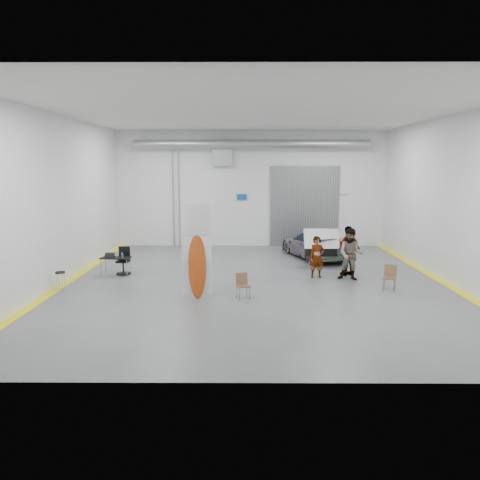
{
  "coord_description": "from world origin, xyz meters",
  "views": [
    {
      "loc": [
        -0.45,
        -16.59,
        4.19
      ],
      "look_at": [
        -0.55,
        0.43,
        1.5
      ],
      "focal_mm": 35.0,
      "sensor_mm": 36.0,
      "label": 1
    }
  ],
  "objects_px": {
    "surfboard_display": "(196,257)",
    "folding_chair_far": "(389,283)",
    "person_a": "(317,257)",
    "sedan_car": "(314,244)",
    "person_c": "(348,251)",
    "work_table": "(114,257)",
    "person_b": "(351,254)",
    "folding_chair_near": "(243,291)",
    "office_chair": "(124,262)",
    "shop_stool": "(61,281)"
  },
  "relations": [
    {
      "from": "sedan_car",
      "to": "folding_chair_near",
      "type": "bearing_deg",
      "value": 47.05
    },
    {
      "from": "person_a",
      "to": "folding_chair_far",
      "type": "bearing_deg",
      "value": -48.59
    },
    {
      "from": "sedan_car",
      "to": "person_a",
      "type": "xyz_separation_m",
      "value": [
        -0.47,
        -3.91,
        0.17
      ]
    },
    {
      "from": "office_chair",
      "to": "person_c",
      "type": "bearing_deg",
      "value": 2.41
    },
    {
      "from": "sedan_car",
      "to": "person_b",
      "type": "xyz_separation_m",
      "value": [
        0.72,
        -4.3,
        0.35
      ]
    },
    {
      "from": "office_chair",
      "to": "person_a",
      "type": "bearing_deg",
      "value": -0.44
    },
    {
      "from": "shop_stool",
      "to": "work_table",
      "type": "relative_size",
      "value": 0.57
    },
    {
      "from": "person_a",
      "to": "office_chair",
      "type": "relative_size",
      "value": 1.51
    },
    {
      "from": "shop_stool",
      "to": "work_table",
      "type": "distance_m",
      "value": 2.66
    },
    {
      "from": "person_b",
      "to": "shop_stool",
      "type": "distance_m",
      "value": 10.33
    },
    {
      "from": "folding_chair_near",
      "to": "folding_chair_far",
      "type": "xyz_separation_m",
      "value": [
        4.96,
        0.98,
        0.02
      ]
    },
    {
      "from": "person_b",
      "to": "person_a",
      "type": "bearing_deg",
      "value": -179.73
    },
    {
      "from": "sedan_car",
      "to": "person_c",
      "type": "height_order",
      "value": "person_c"
    },
    {
      "from": "surfboard_display",
      "to": "person_c",
      "type": "bearing_deg",
      "value": 20.57
    },
    {
      "from": "folding_chair_far",
      "to": "shop_stool",
      "type": "xyz_separation_m",
      "value": [
        -11.16,
        -0.09,
        0.06
      ]
    },
    {
      "from": "person_b",
      "to": "shop_stool",
      "type": "relative_size",
      "value": 2.92
    },
    {
      "from": "folding_chair_far",
      "to": "sedan_car",
      "type": "bearing_deg",
      "value": 129.86
    },
    {
      "from": "office_chair",
      "to": "work_table",
      "type": "bearing_deg",
      "value": -146.38
    },
    {
      "from": "person_c",
      "to": "office_chair",
      "type": "distance_m",
      "value": 8.77
    },
    {
      "from": "person_c",
      "to": "person_b",
      "type": "bearing_deg",
      "value": 53.92
    },
    {
      "from": "folding_chair_near",
      "to": "folding_chair_far",
      "type": "distance_m",
      "value": 5.06
    },
    {
      "from": "person_b",
      "to": "folding_chair_far",
      "type": "height_order",
      "value": "person_b"
    },
    {
      "from": "surfboard_display",
      "to": "work_table",
      "type": "height_order",
      "value": "surfboard_display"
    },
    {
      "from": "folding_chair_near",
      "to": "work_table",
      "type": "height_order",
      "value": "work_table"
    },
    {
      "from": "folding_chair_far",
      "to": "office_chair",
      "type": "distance_m",
      "value": 9.96
    },
    {
      "from": "person_b",
      "to": "shop_stool",
      "type": "bearing_deg",
      "value": -152.84
    },
    {
      "from": "shop_stool",
      "to": "office_chair",
      "type": "bearing_deg",
      "value": 59.24
    },
    {
      "from": "sedan_car",
      "to": "office_chair",
      "type": "bearing_deg",
      "value": 5.73
    },
    {
      "from": "work_table",
      "to": "folding_chair_far",
      "type": "bearing_deg",
      "value": -12.74
    },
    {
      "from": "folding_chair_near",
      "to": "shop_stool",
      "type": "bearing_deg",
      "value": 155.51
    },
    {
      "from": "person_a",
      "to": "shop_stool",
      "type": "relative_size",
      "value": 2.39
    },
    {
      "from": "surfboard_display",
      "to": "folding_chair_far",
      "type": "relative_size",
      "value": 3.82
    },
    {
      "from": "folding_chair_far",
      "to": "person_c",
      "type": "bearing_deg",
      "value": 135.37
    },
    {
      "from": "person_c",
      "to": "office_chair",
      "type": "xyz_separation_m",
      "value": [
        -8.75,
        0.18,
        -0.5
      ]
    },
    {
      "from": "surfboard_display",
      "to": "person_a",
      "type": "bearing_deg",
      "value": 24.17
    },
    {
      "from": "folding_chair_far",
      "to": "person_a",
      "type": "bearing_deg",
      "value": 162.26
    },
    {
      "from": "sedan_car",
      "to": "folding_chair_near",
      "type": "distance_m",
      "value": 7.55
    },
    {
      "from": "person_c",
      "to": "folding_chair_far",
      "type": "distance_m",
      "value": 2.52
    },
    {
      "from": "sedan_car",
      "to": "surfboard_display",
      "type": "bearing_deg",
      "value": 37.35
    },
    {
      "from": "surfboard_display",
      "to": "folding_chair_far",
      "type": "distance_m",
      "value": 6.63
    },
    {
      "from": "folding_chair_near",
      "to": "work_table",
      "type": "distance_m",
      "value": 5.98
    },
    {
      "from": "person_a",
      "to": "folding_chair_far",
      "type": "distance_m",
      "value": 2.93
    },
    {
      "from": "person_b",
      "to": "surfboard_display",
      "type": "relative_size",
      "value": 0.59
    },
    {
      "from": "office_chair",
      "to": "shop_stool",
      "type": "bearing_deg",
      "value": -117.16
    },
    {
      "from": "surfboard_display",
      "to": "folding_chair_far",
      "type": "bearing_deg",
      "value": -0.99
    },
    {
      "from": "surfboard_display",
      "to": "folding_chair_near",
      "type": "xyz_separation_m",
      "value": [
        1.51,
        -0.06,
        -1.09
      ]
    },
    {
      "from": "office_chair",
      "to": "surfboard_display",
      "type": "bearing_deg",
      "value": -42.95
    },
    {
      "from": "sedan_car",
      "to": "person_a",
      "type": "relative_size",
      "value": 2.71
    },
    {
      "from": "sedan_car",
      "to": "work_table",
      "type": "bearing_deg",
      "value": 6.01
    },
    {
      "from": "shop_stool",
      "to": "surfboard_display",
      "type": "bearing_deg",
      "value": -10.04
    }
  ]
}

